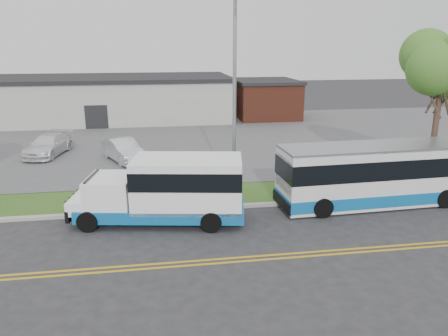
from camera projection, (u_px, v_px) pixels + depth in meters
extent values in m
plane|color=#28282B|center=(178.00, 220.00, 19.30)|extent=(140.00, 140.00, 0.00)
cube|color=#C39317|center=(185.00, 262.00, 15.64)|extent=(70.00, 0.12, 0.01)
cube|color=#C39317|center=(185.00, 266.00, 15.36)|extent=(70.00, 0.12, 0.01)
cube|color=#9E9B93|center=(177.00, 210.00, 20.32)|extent=(80.00, 0.30, 0.15)
cube|color=#32531B|center=(175.00, 197.00, 22.03)|extent=(80.00, 3.30, 0.10)
cube|color=#4C4C4F|center=(166.00, 139.00, 35.41)|extent=(80.00, 25.00, 0.10)
cube|color=#9E9E99|center=(102.00, 100.00, 43.45)|extent=(25.00, 10.00, 4.00)
cube|color=black|center=(100.00, 78.00, 42.85)|extent=(25.40, 10.40, 0.35)
cube|color=black|center=(97.00, 117.00, 39.00)|extent=(2.00, 0.15, 2.20)
cube|color=brown|center=(265.00, 100.00, 45.05)|extent=(6.00, 7.00, 3.60)
cube|color=black|center=(266.00, 81.00, 44.51)|extent=(6.30, 7.30, 0.30)
cylinder|color=#37271E|center=(433.00, 140.00, 23.57)|extent=(0.32, 0.32, 4.76)
ellipsoid|color=#336E26|center=(443.00, 69.00, 22.53)|extent=(5.20, 5.20, 4.42)
cylinder|color=gray|center=(234.00, 101.00, 21.06)|extent=(0.18, 0.18, 9.50)
cube|color=#0E5B9C|center=(162.00, 209.00, 19.05)|extent=(7.40, 3.56, 0.52)
cube|color=white|center=(188.00, 183.00, 18.70)|extent=(4.93, 3.14, 2.19)
cube|color=black|center=(187.00, 175.00, 18.60)|extent=(4.96, 3.18, 0.78)
cube|color=white|center=(111.00, 191.00, 18.84)|extent=(2.23, 2.53, 1.25)
cube|color=black|center=(92.00, 186.00, 18.79)|extent=(0.44, 1.97, 0.94)
cube|color=white|center=(85.00, 202.00, 19.00)|extent=(1.39, 2.28, 0.57)
cube|color=black|center=(75.00, 208.00, 19.09)|extent=(0.51, 2.14, 0.52)
sphere|color=#FFD88C|center=(67.00, 210.00, 18.27)|extent=(0.24, 0.24, 0.21)
sphere|color=#FFD88C|center=(79.00, 197.00, 19.77)|extent=(0.24, 0.24, 0.21)
cylinder|color=black|center=(88.00, 222.00, 18.04)|extent=(0.91, 0.44, 0.88)
cylinder|color=black|center=(103.00, 202.00, 20.20)|extent=(0.91, 0.44, 0.88)
cylinder|color=black|center=(211.00, 222.00, 17.98)|extent=(0.91, 0.44, 0.88)
cylinder|color=black|center=(213.00, 203.00, 20.15)|extent=(0.91, 0.44, 0.88)
cube|color=silver|center=(387.00, 174.00, 20.98)|extent=(10.56, 2.81, 2.76)
cube|color=#0E5B9C|center=(385.00, 193.00, 21.24)|extent=(10.58, 2.83, 0.57)
cube|color=black|center=(388.00, 164.00, 20.83)|extent=(10.60, 2.85, 0.90)
cube|color=black|center=(284.00, 174.00, 19.90)|extent=(0.18, 2.19, 1.52)
cube|color=black|center=(282.00, 202.00, 20.27)|extent=(0.21, 2.38, 0.48)
cube|color=gray|center=(390.00, 146.00, 20.59)|extent=(10.56, 2.81, 0.11)
cylinder|color=black|center=(323.00, 208.00, 19.50)|extent=(0.93, 0.34, 0.91)
cylinder|color=black|center=(304.00, 192.00, 21.61)|extent=(0.93, 0.34, 0.91)
cylinder|color=black|center=(445.00, 198.00, 20.67)|extent=(0.93, 0.34, 0.91)
cylinder|color=black|center=(416.00, 184.00, 22.79)|extent=(0.93, 0.34, 0.91)
cylinder|color=black|center=(443.00, 182.00, 23.10)|extent=(0.93, 0.34, 0.91)
imported|color=black|center=(140.00, 179.00, 21.51)|extent=(0.87, 0.77, 2.01)
imported|color=silver|center=(123.00, 150.00, 28.39)|extent=(3.25, 4.61, 1.44)
imported|color=white|center=(48.00, 145.00, 29.89)|extent=(2.93, 5.11, 1.39)
sphere|color=white|center=(135.00, 197.00, 21.46)|extent=(0.32, 0.32, 0.32)
sphere|color=white|center=(147.00, 193.00, 22.03)|extent=(0.32, 0.32, 0.32)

